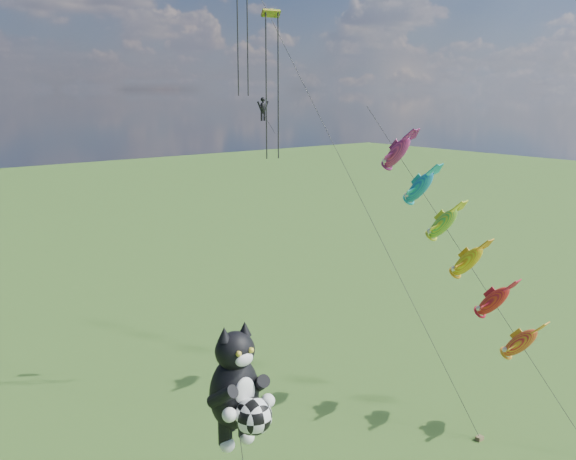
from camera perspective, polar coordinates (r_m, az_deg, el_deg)
cat_kite_rig at (r=24.88m, az=-4.45°, el=-13.90°), size 2.40×4.10×10.02m
fish_windsock_rig at (r=38.29m, az=14.65°, el=-1.10°), size 1.64×15.93×17.50m
parafoil_rig at (r=40.35m, az=-1.88°, el=13.51°), size 4.57×17.14×27.19m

